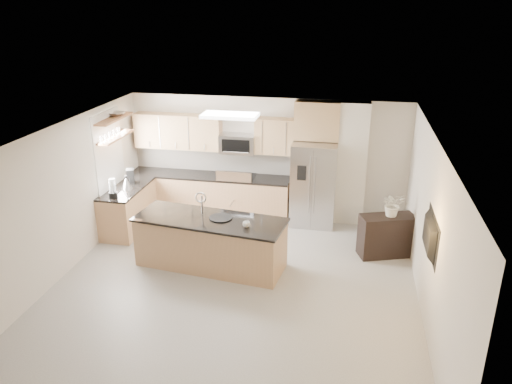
% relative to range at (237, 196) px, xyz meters
% --- Properties ---
extents(floor, '(6.50, 6.50, 0.00)m').
position_rel_range_xyz_m(floor, '(0.60, -2.92, -0.47)').
color(floor, '#ABA9A3').
rests_on(floor, ground).
extents(ceiling, '(6.00, 6.50, 0.02)m').
position_rel_range_xyz_m(ceiling, '(0.60, -2.92, 2.13)').
color(ceiling, white).
rests_on(ceiling, wall_back).
extents(wall_back, '(6.00, 0.02, 2.60)m').
position_rel_range_xyz_m(wall_back, '(0.60, 0.33, 0.83)').
color(wall_back, beige).
rests_on(wall_back, floor).
extents(wall_front, '(6.00, 0.02, 2.60)m').
position_rel_range_xyz_m(wall_front, '(0.60, -6.17, 0.83)').
color(wall_front, beige).
rests_on(wall_front, floor).
extents(wall_left, '(0.02, 6.50, 2.60)m').
position_rel_range_xyz_m(wall_left, '(-2.40, -2.92, 0.83)').
color(wall_left, beige).
rests_on(wall_left, floor).
extents(wall_right, '(0.02, 6.50, 2.60)m').
position_rel_range_xyz_m(wall_right, '(3.60, -2.92, 0.83)').
color(wall_right, beige).
rests_on(wall_right, floor).
extents(back_counter, '(3.55, 0.66, 1.44)m').
position_rel_range_xyz_m(back_counter, '(-0.63, 0.01, -0.00)').
color(back_counter, tan).
rests_on(back_counter, floor).
extents(left_counter, '(0.66, 1.50, 0.92)m').
position_rel_range_xyz_m(left_counter, '(-2.07, -1.07, -0.01)').
color(left_counter, tan).
rests_on(left_counter, floor).
extents(range, '(0.76, 0.64, 1.14)m').
position_rel_range_xyz_m(range, '(0.00, 0.00, 0.00)').
color(range, black).
rests_on(range, floor).
extents(upper_cabinets, '(3.50, 0.33, 0.75)m').
position_rel_range_xyz_m(upper_cabinets, '(-0.70, 0.16, 1.35)').
color(upper_cabinets, tan).
rests_on(upper_cabinets, wall_back).
extents(microwave, '(0.76, 0.40, 0.40)m').
position_rel_range_xyz_m(microwave, '(0.00, 0.12, 1.16)').
color(microwave, '#A8A8AA').
rests_on(microwave, upper_cabinets).
extents(refrigerator, '(0.92, 0.78, 1.78)m').
position_rel_range_xyz_m(refrigerator, '(1.66, -0.05, 0.42)').
color(refrigerator, '#A8A8AA').
rests_on(refrigerator, floor).
extents(partition_column, '(0.60, 0.30, 2.60)m').
position_rel_range_xyz_m(partition_column, '(2.42, 0.18, 0.83)').
color(partition_column, beige).
rests_on(partition_column, floor).
extents(window, '(0.04, 1.15, 1.65)m').
position_rel_range_xyz_m(window, '(-2.38, -1.07, 1.18)').
color(window, white).
rests_on(window, wall_left).
extents(shelf_lower, '(0.30, 1.20, 0.04)m').
position_rel_range_xyz_m(shelf_lower, '(-2.25, -0.97, 1.48)').
color(shelf_lower, '#93623A').
rests_on(shelf_lower, wall_left).
extents(shelf_upper, '(0.30, 1.20, 0.04)m').
position_rel_range_xyz_m(shelf_upper, '(-2.25, -0.97, 1.85)').
color(shelf_upper, '#93623A').
rests_on(shelf_upper, wall_left).
extents(ceiling_fixture, '(1.00, 0.50, 0.06)m').
position_rel_range_xyz_m(ceiling_fixture, '(0.20, -1.32, 2.09)').
color(ceiling_fixture, white).
rests_on(ceiling_fixture, ceiling).
extents(island, '(2.76, 1.29, 1.34)m').
position_rel_range_xyz_m(island, '(0.03, -2.24, -0.01)').
color(island, tan).
rests_on(island, floor).
extents(credenza, '(1.08, 0.72, 0.80)m').
position_rel_range_xyz_m(credenza, '(3.13, -1.24, -0.07)').
color(credenza, black).
rests_on(credenza, floor).
extents(cup, '(0.12, 0.12, 0.10)m').
position_rel_range_xyz_m(cup, '(0.73, -2.45, 0.49)').
color(cup, white).
rests_on(cup, island).
extents(platter, '(0.45, 0.45, 0.02)m').
position_rel_range_xyz_m(platter, '(0.22, -2.19, 0.46)').
color(platter, black).
rests_on(platter, island).
extents(blender, '(0.17, 0.17, 0.38)m').
position_rel_range_xyz_m(blender, '(-2.07, -1.63, 0.61)').
color(blender, black).
rests_on(blender, left_counter).
extents(kettle, '(0.23, 0.23, 0.28)m').
position_rel_range_xyz_m(kettle, '(-2.02, -1.13, 0.57)').
color(kettle, '#A8A8AA').
rests_on(kettle, left_counter).
extents(coffee_maker, '(0.22, 0.24, 0.30)m').
position_rel_range_xyz_m(coffee_maker, '(-2.10, -0.79, 0.59)').
color(coffee_maker, black).
rests_on(coffee_maker, left_counter).
extents(bowl, '(0.51, 0.51, 0.10)m').
position_rel_range_xyz_m(bowl, '(-2.25, -0.81, 1.91)').
color(bowl, '#A8A8AA').
rests_on(bowl, shelf_upper).
extents(flower_vase, '(0.76, 0.71, 0.68)m').
position_rel_range_xyz_m(flower_vase, '(3.20, -1.21, 0.66)').
color(flower_vase, silver).
rests_on(flower_vase, credenza).
extents(television, '(0.14, 1.08, 0.62)m').
position_rel_range_xyz_m(television, '(3.51, -3.12, 0.88)').
color(television, black).
rests_on(television, wall_right).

